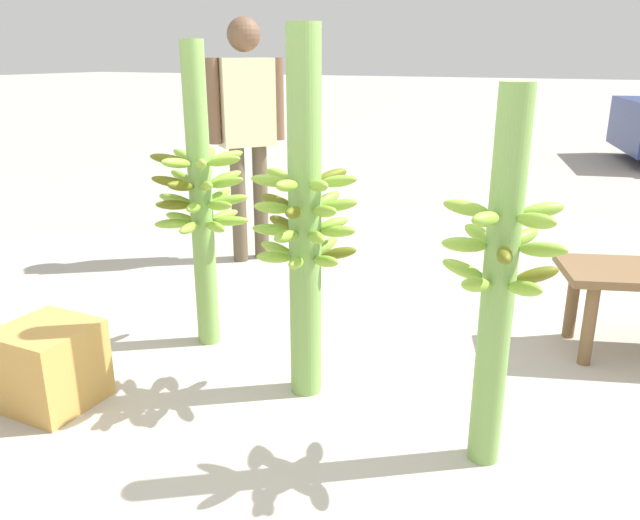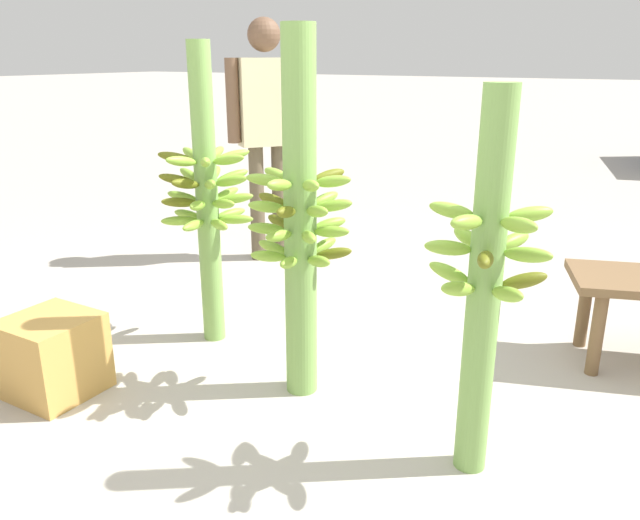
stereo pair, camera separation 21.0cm
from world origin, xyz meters
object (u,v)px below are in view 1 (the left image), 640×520
Objects in this scene: produce_crate at (50,365)px; banana_stalk_left at (201,197)px; banana_stalk_center at (305,221)px; banana_stalk_right at (499,277)px; vendor_person at (247,118)px.

banana_stalk_left is at bearing 72.99° from produce_crate.
banana_stalk_right is (0.80, -0.15, -0.06)m from banana_stalk_center.
banana_stalk_center is 4.36× the size of produce_crate.
banana_stalk_right is at bearing -91.91° from vendor_person.
banana_stalk_center reaches higher than banana_stalk_left.
banana_stalk_left is 1.00m from produce_crate.
banana_stalk_left reaches higher than banana_stalk_right.
banana_stalk_center is 1.91m from vendor_person.
banana_stalk_right reaches higher than produce_crate.
banana_stalk_center is at bearing 31.56° from produce_crate.
banana_stalk_right is at bearing 13.35° from produce_crate.
produce_crate is (-0.91, -0.56, -0.59)m from banana_stalk_center.
banana_stalk_left is at bearing 161.90° from banana_stalk_center.
vendor_person is (-0.52, 1.26, 0.24)m from banana_stalk_left.
banana_stalk_center is at bearing -18.10° from banana_stalk_left.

